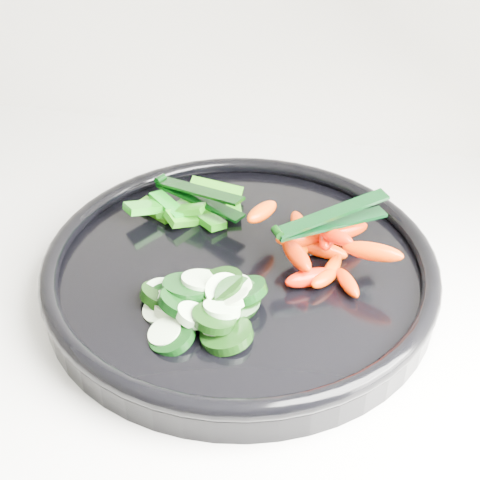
# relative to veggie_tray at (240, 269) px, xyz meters

# --- Properties ---
(veggie_tray) EXTENTS (0.46, 0.46, 0.04)m
(veggie_tray) POSITION_rel_veggie_tray_xyz_m (0.00, 0.00, 0.00)
(veggie_tray) COLOR black
(veggie_tray) RESTS_ON counter
(cucumber_pile) EXTENTS (0.13, 0.12, 0.04)m
(cucumber_pile) POSITION_rel_veggie_tray_xyz_m (-0.02, -0.07, 0.01)
(cucumber_pile) COLOR black
(cucumber_pile) RESTS_ON veggie_tray
(carrot_pile) EXTENTS (0.16, 0.14, 0.05)m
(carrot_pile) POSITION_rel_veggie_tray_xyz_m (0.07, 0.03, 0.02)
(carrot_pile) COLOR #FF5400
(carrot_pile) RESTS_ON veggie_tray
(pepper_pile) EXTENTS (0.12, 0.09, 0.04)m
(pepper_pile) POSITION_rel_veggie_tray_xyz_m (-0.07, 0.07, 0.01)
(pepper_pile) COLOR #17720A
(pepper_pile) RESTS_ON veggie_tray
(tong_carrot) EXTENTS (0.10, 0.08, 0.02)m
(tong_carrot) POSITION_rel_veggie_tray_xyz_m (0.08, 0.02, 0.05)
(tong_carrot) COLOR black
(tong_carrot) RESTS_ON carrot_pile
(tong_pepper) EXTENTS (0.11, 0.06, 0.02)m
(tong_pepper) POSITION_rel_veggie_tray_xyz_m (-0.06, 0.07, 0.03)
(tong_pepper) COLOR black
(tong_pepper) RESTS_ON pepper_pile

